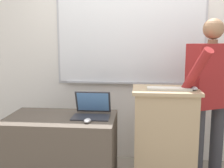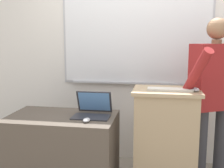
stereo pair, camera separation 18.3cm
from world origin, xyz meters
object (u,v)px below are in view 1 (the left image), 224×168
at_px(lectern_podium, 164,141).
at_px(laptop, 92,108).
at_px(wireless_keyboard, 170,89).
at_px(computer_mouse_by_laptop, 88,121).
at_px(person_presenter, 210,92).
at_px(computer_mouse_by_keyboard, 195,88).
at_px(side_desk, 62,155).

bearing_deg(lectern_podium, laptop, -177.79).
height_order(wireless_keyboard, computer_mouse_by_laptop, wireless_keyboard).
xyz_separation_m(person_presenter, wireless_keyboard, (-0.42, -0.23, 0.07)).
relative_size(person_presenter, computer_mouse_by_keyboard, 16.68).
height_order(side_desk, person_presenter, person_presenter).
xyz_separation_m(wireless_keyboard, computer_mouse_by_laptop, (-0.71, -0.20, -0.26)).
distance_m(laptop, computer_mouse_by_laptop, 0.23).
relative_size(laptop, computer_mouse_by_laptop, 3.44).
bearing_deg(lectern_podium, person_presenter, 21.81).
height_order(person_presenter, wireless_keyboard, person_presenter).
distance_m(lectern_podium, computer_mouse_by_keyboard, 0.58).
distance_m(side_desk, computer_mouse_by_laptop, 0.51).
relative_size(lectern_podium, computer_mouse_by_laptop, 10.24).
relative_size(side_desk, computer_mouse_by_keyboard, 10.17).
relative_size(computer_mouse_by_laptop, computer_mouse_by_keyboard, 1.00).
xyz_separation_m(laptop, wireless_keyboard, (0.71, -0.03, 0.20)).
bearing_deg(computer_mouse_by_laptop, wireless_keyboard, 15.41).
bearing_deg(laptop, computer_mouse_by_keyboard, -2.05).
xyz_separation_m(lectern_podium, computer_mouse_by_laptop, (-0.69, -0.25, 0.26)).
bearing_deg(side_desk, lectern_podium, 5.82).
relative_size(side_desk, computer_mouse_by_laptop, 10.17).
height_order(laptop, computer_mouse_by_laptop, laptop).
xyz_separation_m(laptop, computer_mouse_by_keyboard, (0.93, -0.03, 0.21)).
distance_m(lectern_podium, side_desk, 0.98).
bearing_deg(wireless_keyboard, side_desk, -177.60).
distance_m(person_presenter, wireless_keyboard, 0.48).
bearing_deg(lectern_podium, computer_mouse_by_laptop, -159.76).
bearing_deg(computer_mouse_by_laptop, lectern_podium, 20.24).
bearing_deg(computer_mouse_by_keyboard, wireless_keyboard, 179.29).
height_order(wireless_keyboard, computer_mouse_by_keyboard, computer_mouse_by_keyboard).
height_order(laptop, computer_mouse_by_keyboard, computer_mouse_by_keyboard).
distance_m(person_presenter, computer_mouse_by_keyboard, 0.32).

